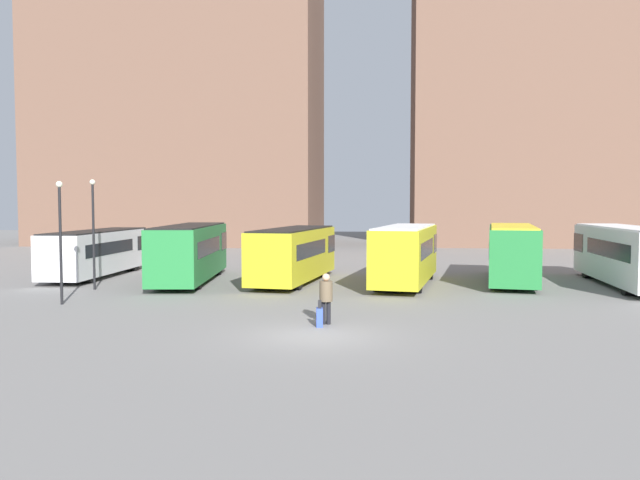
# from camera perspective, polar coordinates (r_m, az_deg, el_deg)

# --- Properties ---
(ground_plane) EXTENTS (160.00, 160.00, 0.00)m
(ground_plane) POSITION_cam_1_polar(r_m,az_deg,el_deg) (20.93, -0.44, -8.76)
(ground_plane) COLOR slate
(building_block_left) EXTENTS (30.30, 16.25, 32.74)m
(building_block_left) POSITION_cam_1_polar(r_m,az_deg,el_deg) (73.71, -12.37, 12.57)
(building_block_left) COLOR brown
(building_block_left) RESTS_ON ground_plane
(building_block_right) EXTENTS (30.95, 11.62, 41.07)m
(building_block_right) POSITION_cam_1_polar(r_m,az_deg,el_deg) (73.32, 21.18, 15.79)
(building_block_right) COLOR brown
(building_block_right) RESTS_ON ground_plane
(bus_0) EXTENTS (2.79, 10.51, 2.80)m
(bus_0) POSITION_cam_1_polar(r_m,az_deg,el_deg) (40.23, -19.63, -0.96)
(bus_0) COLOR silver
(bus_0) RESTS_ON ground_plane
(bus_1) EXTENTS (3.65, 10.88, 3.21)m
(bus_1) POSITION_cam_1_polar(r_m,az_deg,el_deg) (36.09, -11.74, -0.97)
(bus_1) COLOR #237A38
(bus_1) RESTS_ON ground_plane
(bus_2) EXTENTS (3.83, 10.03, 3.04)m
(bus_2) POSITION_cam_1_polar(r_m,az_deg,el_deg) (35.03, -2.37, -1.18)
(bus_2) COLOR gold
(bus_2) RESTS_ON ground_plane
(bus_3) EXTENTS (4.01, 9.70, 3.20)m
(bus_3) POSITION_cam_1_polar(r_m,az_deg,el_deg) (34.06, 7.87, -1.19)
(bus_3) COLOR gold
(bus_3) RESTS_ON ground_plane
(bus_4) EXTENTS (4.09, 10.26, 3.19)m
(bus_4) POSITION_cam_1_polar(r_m,az_deg,el_deg) (36.60, 17.15, -1.01)
(bus_4) COLOR #237A38
(bus_4) RESTS_ON ground_plane
(bus_5) EXTENTS (3.12, 11.62, 3.19)m
(bus_5) POSITION_cam_1_polar(r_m,az_deg,el_deg) (37.05, 26.14, -1.13)
(bus_5) COLOR silver
(bus_5) RESTS_ON ground_plane
(traveler) EXTENTS (0.54, 0.54, 1.86)m
(traveler) POSITION_cam_1_polar(r_m,az_deg,el_deg) (22.72, 0.55, -4.97)
(traveler) COLOR black
(traveler) RESTS_ON ground_plane
(suitcase) EXTENTS (0.28, 0.43, 0.98)m
(suitcase) POSITION_cam_1_polar(r_m,az_deg,el_deg) (22.39, -0.05, -7.07)
(suitcase) COLOR #334CB2
(suitcase) RESTS_ON ground_plane
(lamp_post_0) EXTENTS (0.28, 0.28, 5.37)m
(lamp_post_0) POSITION_cam_1_polar(r_m,az_deg,el_deg) (29.29, -22.65, 0.71)
(lamp_post_0) COLOR black
(lamp_post_0) RESTS_ON ground_plane
(lamp_post_1) EXTENTS (0.28, 0.28, 5.64)m
(lamp_post_1) POSITION_cam_1_polar(r_m,az_deg,el_deg) (33.84, -20.02, 1.30)
(lamp_post_1) COLOR black
(lamp_post_1) RESTS_ON ground_plane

